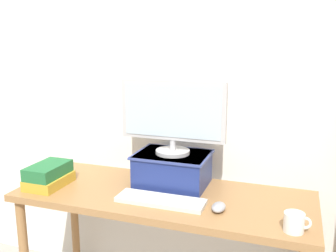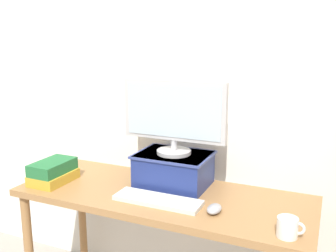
# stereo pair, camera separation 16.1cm
# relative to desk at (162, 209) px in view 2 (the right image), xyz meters

# --- Properties ---
(back_wall) EXTENTS (7.00, 0.08, 2.60)m
(back_wall) POSITION_rel_desk_xyz_m (0.00, 0.41, 0.62)
(back_wall) COLOR silver
(back_wall) RESTS_ON ground_plane
(desk) EXTENTS (1.53, 0.59, 0.77)m
(desk) POSITION_rel_desk_xyz_m (0.00, 0.00, 0.00)
(desk) COLOR #9E7042
(desk) RESTS_ON ground_plane
(riser_box) EXTENTS (0.40, 0.31, 0.18)m
(riser_box) POSITION_rel_desk_xyz_m (0.01, 0.13, 0.18)
(riser_box) COLOR navy
(riser_box) RESTS_ON desk
(computer_monitor) EXTENTS (0.57, 0.19, 0.39)m
(computer_monitor) POSITION_rel_desk_xyz_m (0.01, 0.13, 0.48)
(computer_monitor) COLOR #B7B7BA
(computer_monitor) RESTS_ON riser_box
(keyboard) EXTENTS (0.44, 0.14, 0.02)m
(keyboard) POSITION_rel_desk_xyz_m (0.03, -0.12, 0.10)
(keyboard) COLOR silver
(keyboard) RESTS_ON desk
(computer_mouse) EXTENTS (0.06, 0.10, 0.04)m
(computer_mouse) POSITION_rel_desk_xyz_m (0.32, -0.11, 0.11)
(computer_mouse) COLOR #99999E
(computer_mouse) RESTS_ON desk
(book_stack) EXTENTS (0.17, 0.25, 0.12)m
(book_stack) POSITION_rel_desk_xyz_m (-0.63, -0.11, 0.15)
(book_stack) COLOR gold
(book_stack) RESTS_ON desk
(coffee_mug) EXTENTS (0.11, 0.08, 0.08)m
(coffee_mug) POSITION_rel_desk_xyz_m (0.65, -0.20, 0.13)
(coffee_mug) COLOR white
(coffee_mug) RESTS_ON desk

